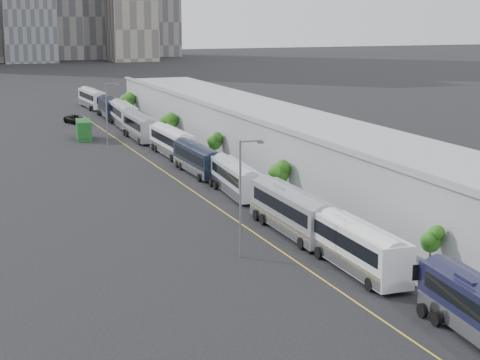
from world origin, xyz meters
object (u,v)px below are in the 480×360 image
bus_5 (198,162)px  bus_7 (140,129)px  bus_10 (92,100)px  street_lamp_near (242,191)px  bus_9 (109,109)px  street_lamp_far (108,112)px  bus_4 (235,181)px  bus_2 (354,249)px  bus_8 (124,116)px  suv (76,119)px  bus_3 (292,215)px  shipping_container (84,130)px  bus_6 (171,144)px

bus_5 → bus_7: (-0.10, 28.49, 0.15)m
bus_10 → street_lamp_near: bearing=-97.0°
bus_9 → street_lamp_near: street_lamp_near is taller
bus_5 → bus_9: bearing=88.4°
bus_10 → street_lamp_far: size_ratio=1.42×
bus_4 → bus_2: bearing=-86.8°
bus_4 → street_lamp_far: street_lamp_far is taller
bus_7 → bus_8: 15.62m
bus_8 → suv: size_ratio=2.57×
bus_2 → bus_5: (0.16, 39.41, -0.11)m
bus_10 → street_lamp_far: 52.77m
suv → bus_3: bearing=-105.0°
bus_8 → bus_9: (0.03, 12.31, -0.16)m
bus_9 → bus_8: bearing=-87.3°
bus_5 → street_lamp_far: 21.91m
bus_7 → bus_10: bus_10 is taller
bus_7 → bus_8: size_ratio=0.96×
bus_2 → suv: 89.93m
bus_4 → shipping_container: (-8.56, 43.97, 0.00)m
bus_2 → shipping_container: bearing=97.5°
bus_5 → bus_6: size_ratio=0.94×
bus_8 → street_lamp_far: street_lamp_far is taller
bus_3 → bus_6: (0.82, 41.76, -0.07)m
bus_5 → bus_8: bearing=88.2°
bus_5 → bus_6: bus_6 is taller
bus_6 → shipping_container: size_ratio=2.19×
bus_4 → street_lamp_near: size_ratio=1.29×
bus_6 → bus_10: size_ratio=0.96×
street_lamp_far → suv: bearing=89.3°
bus_7 → shipping_container: size_ratio=2.27×
bus_7 → bus_5: bearing=-88.9°
street_lamp_near → bus_6: bearing=80.9°
bus_8 → suv: 9.48m
bus_2 → suv: bearing=95.0°
street_lamp_far → shipping_container: size_ratio=1.61×
bus_7 → bus_9: bus_7 is taller
bus_5 → shipping_container: 32.90m
bus_2 → bus_3: bus_3 is taller
bus_9 → shipping_container: bus_9 is taller
bus_8 → bus_2: bearing=-87.3°
bus_8 → street_lamp_near: street_lamp_near is taller
bus_10 → street_lamp_near: (-7.62, -106.06, 3.76)m
bus_7 → bus_4: bearing=-88.4°
bus_4 → bus_8: 56.19m
bus_7 → street_lamp_far: bearing=-128.4°
bus_5 → street_lamp_near: street_lamp_near is taller
bus_8 → bus_9: 12.31m
bus_8 → bus_10: bus_8 is taller
bus_7 → bus_3: bearing=-89.3°
shipping_container → bus_5: bearing=-68.8°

